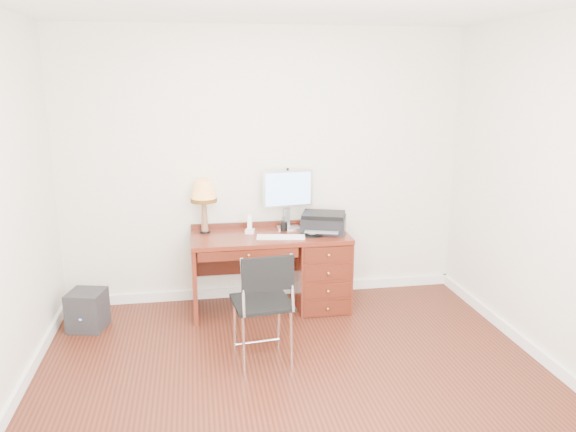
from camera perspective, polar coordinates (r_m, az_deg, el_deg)
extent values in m
plane|color=#39150D|center=(4.40, 0.83, -16.38)|extent=(4.00, 4.00, 0.00)
plane|color=silver|center=(5.59, -2.37, 5.01)|extent=(4.00, 0.00, 4.00)
plane|color=silver|center=(4.68, 25.74, 1.82)|extent=(0.00, 3.50, 3.50)
plane|color=white|center=(3.82, 0.98, 21.12)|extent=(4.00, 4.00, 0.00)
cube|color=white|center=(5.92, -2.22, -7.53)|extent=(4.00, 0.03, 0.10)
cube|color=white|center=(4.51, -25.99, -16.40)|extent=(0.03, 3.50, 0.10)
cube|color=white|center=(5.08, 24.01, -12.64)|extent=(0.03, 3.50, 0.10)
cube|color=maroon|center=(5.38, -1.83, -2.11)|extent=(1.50, 0.65, 0.04)
cube|color=maroon|center=(5.59, 3.32, -5.56)|extent=(0.50, 0.61, 0.71)
cube|color=maroon|center=(5.46, -9.45, -6.22)|extent=(0.04, 0.61, 0.71)
cube|color=#4E1A0F|center=(5.72, -4.60, -3.99)|extent=(0.96, 0.03, 0.39)
cube|color=#4E1A0F|center=(5.09, -4.03, -3.93)|extent=(0.91, 0.03, 0.09)
sphere|color=#BF8C3F|center=(5.28, 4.12, -6.76)|extent=(0.03, 0.03, 0.03)
cube|color=silver|center=(5.59, 0.06, -1.19)|extent=(0.24, 0.19, 0.02)
cube|color=silver|center=(5.62, -0.03, -0.09)|extent=(0.05, 0.04, 0.18)
cube|color=silver|center=(5.53, 0.01, 2.80)|extent=(0.51, 0.11, 0.36)
cube|color=#4C8CF2|center=(5.51, 0.05, 2.76)|extent=(0.46, 0.07, 0.32)
cube|color=white|center=(5.27, -0.73, -2.14)|extent=(0.47, 0.20, 0.02)
cylinder|color=black|center=(5.36, 2.50, -1.94)|extent=(0.21, 0.21, 0.01)
ellipsoid|color=white|center=(5.35, 2.50, -1.72)|extent=(0.09, 0.06, 0.04)
cube|color=black|center=(5.48, 3.63, -0.82)|extent=(0.50, 0.44, 0.15)
cube|color=black|center=(5.46, 3.64, 0.13)|extent=(0.48, 0.42, 0.04)
cylinder|color=black|center=(5.50, -8.43, -1.58)|extent=(0.11, 0.11, 0.02)
cone|color=brown|center=(5.46, -8.49, 0.06)|extent=(0.07, 0.07, 0.31)
cone|color=#DE9046|center=(5.41, -8.58, 2.62)|extent=(0.25, 0.25, 0.19)
cylinder|color=#593814|center=(5.43, -8.54, 1.63)|extent=(0.25, 0.25, 0.04)
cube|color=white|center=(5.43, -3.89, -1.56)|extent=(0.10, 0.10, 0.04)
cube|color=white|center=(5.41, -3.90, -0.66)|extent=(0.06, 0.07, 0.14)
cylinder|color=black|center=(5.50, -0.43, -1.06)|extent=(0.07, 0.07, 0.09)
cube|color=black|center=(4.47, -2.68, -8.76)|extent=(0.49, 0.49, 0.03)
cube|color=black|center=(4.16, -2.38, -5.94)|extent=(0.40, 0.07, 0.27)
cylinder|color=silver|center=(4.72, -5.23, -10.79)|extent=(0.02, 0.02, 0.50)
cylinder|color=silver|center=(4.76, -0.64, -10.52)|extent=(0.02, 0.02, 0.50)
cylinder|color=silver|center=(4.39, -4.84, -12.84)|extent=(0.02, 0.02, 0.50)
cylinder|color=silver|center=(4.43, 0.13, -12.51)|extent=(0.02, 0.02, 0.50)
cylinder|color=silver|center=(4.17, -4.95, -7.21)|extent=(0.02, 0.02, 0.44)
cylinder|color=silver|center=(4.22, 0.19, -6.93)|extent=(0.02, 0.02, 0.44)
cube|color=black|center=(5.44, -19.71, -8.97)|extent=(0.37, 0.37, 0.35)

